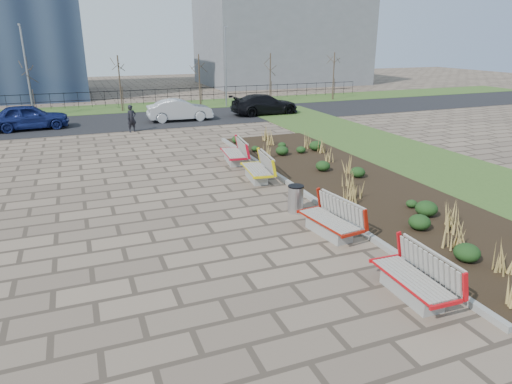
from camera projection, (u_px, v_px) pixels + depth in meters
name	position (u px, v px, depth m)	size (l,w,h in m)	color
ground	(243.00, 274.00, 10.77)	(120.00, 120.00, 0.00)	#776451
planting_bed	(353.00, 183.00, 17.32)	(4.50, 18.00, 0.10)	black
planting_curb	(298.00, 189.00, 16.51)	(0.16, 18.00, 0.15)	gray
grass_verge_near	(450.00, 171.00, 18.98)	(5.00, 38.00, 0.04)	#33511E
grass_verge_far	(120.00, 108.00, 35.42)	(80.00, 5.00, 0.04)	#33511E
road	(130.00, 121.00, 30.14)	(80.00, 7.00, 0.02)	black
bench_a	(412.00, 276.00, 9.66)	(0.90, 2.10, 1.00)	red
bench_b	(329.00, 218.00, 12.73)	(0.90, 2.10, 1.00)	#A7190B
bench_c	(256.00, 168.00, 17.63)	(0.90, 2.10, 1.00)	yellow
bench_d	(233.00, 152.00, 20.06)	(0.90, 2.10, 1.00)	red
litter_bin	(296.00, 199.00, 14.41)	(0.49, 0.49, 0.87)	#B2B2B7
pedestrian	(132.00, 119.00, 26.50)	(0.57, 0.38, 1.58)	black
car_blue	(29.00, 117.00, 27.14)	(1.78, 4.42, 1.51)	navy
car_silver	(180.00, 110.00, 30.04)	(1.48, 4.23, 1.40)	#AAADB2
car_black	(265.00, 104.00, 32.50)	(1.98, 4.88, 1.42)	black
tree_b	(30.00, 87.00, 31.37)	(1.40, 1.40, 4.00)	#4C3D2D
tree_c	(120.00, 84.00, 33.45)	(1.40, 1.40, 4.00)	#4C3D2D
tree_d	(199.00, 81.00, 35.52)	(1.40, 1.40, 4.00)	#4C3D2D
tree_e	(270.00, 78.00, 37.60)	(1.40, 1.40, 4.00)	#4C3D2D
tree_f	(333.00, 76.00, 39.68)	(1.40, 1.40, 4.00)	#4C3D2D
lamp_west	(27.00, 72.00, 30.60)	(0.24, 0.60, 6.00)	gray
lamp_east	(226.00, 67.00, 35.45)	(0.24, 0.60, 6.00)	gray
railing_fence	(118.00, 98.00, 36.54)	(44.00, 0.10, 1.20)	black
building_grey	(281.00, 39.00, 53.06)	(18.00, 12.00, 10.00)	slate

